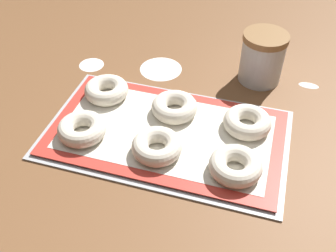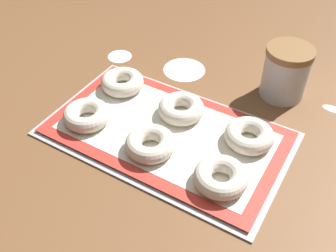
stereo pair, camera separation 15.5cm
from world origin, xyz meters
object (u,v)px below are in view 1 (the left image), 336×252
Objects in this scene: baking_tray at (168,134)px; bagel_front_right at (235,166)px; bagel_back_center at (174,107)px; bagel_front_center at (159,147)px; flour_canister at (262,57)px; bagel_back_right at (247,122)px; bagel_back_left at (106,90)px; bagel_front_left at (82,129)px.

baking_tray is 5.02× the size of bagel_front_right.
bagel_back_center reaches higher than baking_tray.
flour_canister is (0.17, 0.34, 0.04)m from bagel_front_center.
flour_canister is at bearing 63.84° from bagel_front_center.
bagel_back_center is at bearing 178.70° from bagel_back_right.
bagel_back_right is (0.17, -0.00, 0.00)m from bagel_back_center.
bagel_back_left is 1.00× the size of bagel_back_right.
baking_tray is at bearing 19.43° from bagel_front_left.
baking_tray is at bearing -121.38° from flour_canister.
bagel_front_right is at bearing -2.43° from bagel_front_center.
bagel_back_left is at bearing 155.85° from bagel_front_right.
bagel_front_left is 0.34m from bagel_front_right.
bagel_back_left reaches higher than baking_tray.
bagel_front_right is at bearing -91.56° from bagel_back_right.
baking_tray is at bearing -24.07° from bagel_back_left.
baking_tray is 5.02× the size of bagel_back_left.
bagel_back_left is 1.00× the size of bagel_back_center.
bagel_back_right is at bearing 20.86° from baking_tray.
bagel_front_center is at bearing -87.25° from bagel_back_center.
bagel_front_left is 1.00× the size of bagel_back_center.
bagel_back_center is 0.17m from bagel_back_right.
flour_canister reaches higher than bagel_back_center.
bagel_back_left is at bearing 177.03° from bagel_back_right.
bagel_front_center is 0.21m from bagel_back_right.
bagel_front_right is 1.00× the size of bagel_back_right.
bagel_front_right is (0.16, -0.07, 0.03)m from baking_tray.
bagel_back_left is 0.81× the size of flour_canister.
bagel_front_right reaches higher than baking_tray.
bagel_front_left is 1.00× the size of bagel_front_right.
baking_tray is 0.07m from bagel_back_center.
bagel_back_right is 0.22m from flour_canister.
baking_tray is 5.02× the size of bagel_front_left.
bagel_front_left is 1.00× the size of bagel_back_right.
bagel_back_center is at bearing 140.23° from bagel_front_right.
bagel_front_center is 0.23m from bagel_back_left.
bagel_front_center is (0.00, -0.07, 0.03)m from baking_tray.
baking_tray is at bearing -84.76° from bagel_back_center.
bagel_front_right is 0.14m from bagel_back_right.
bagel_back_left is at bearing 141.01° from bagel_front_center.
bagel_front_center and bagel_back_center have the same top height.
bagel_back_left is at bearing 155.93° from baking_tray.
baking_tray is at bearing 90.20° from bagel_front_center.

